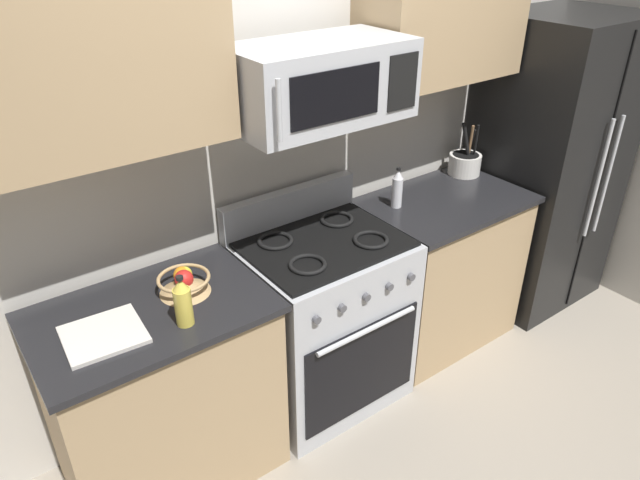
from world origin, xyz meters
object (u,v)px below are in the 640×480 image
object	(u,v)px
fruit_basket	(184,282)
utensil_crock	(465,163)
cutting_board	(104,335)
refrigerator	(545,165)
microwave	(319,82)
bottle_oil	(183,302)
bottle_vinegar	(397,189)
range_oven	(323,319)

from	to	relation	value
fruit_basket	utensil_crock	bearing A→B (deg)	4.48
fruit_basket	cutting_board	size ratio (longest dim) A/B	0.77
refrigerator	microwave	world-z (taller)	microwave
bottle_oil	bottle_vinegar	size ratio (longest dim) A/B	0.96
range_oven	cutting_board	bearing A→B (deg)	-176.77
refrigerator	fruit_basket	size ratio (longest dim) A/B	8.26
cutting_board	fruit_basket	bearing A→B (deg)	13.72
microwave	utensil_crock	size ratio (longest dim) A/B	2.43
bottle_vinegar	bottle_oil	bearing A→B (deg)	-168.95
refrigerator	fruit_basket	xyz separation A→B (m)	(-2.40, 0.05, 0.06)
fruit_basket	bottle_oil	size ratio (longest dim) A/B	1.02
microwave	cutting_board	xyz separation A→B (m)	(-1.06, -0.09, -0.75)
fruit_basket	bottle_oil	distance (m)	0.22
utensil_crock	bottle_oil	world-z (taller)	utensil_crock
microwave	bottle_oil	size ratio (longest dim) A/B	3.60
cutting_board	range_oven	bearing A→B (deg)	3.23
refrigerator	cutting_board	distance (m)	2.77
utensil_crock	fruit_basket	distance (m)	1.87
microwave	bottle_vinegar	xyz separation A→B (m)	(0.55, 0.07, -0.66)
fruit_basket	bottle_vinegar	xyz separation A→B (m)	(1.24, 0.06, 0.06)
utensil_crock	bottle_vinegar	distance (m)	0.63
microwave	utensil_crock	xyz separation A→B (m)	(1.18, 0.15, -0.69)
range_oven	utensil_crock	xyz separation A→B (m)	(1.18, 0.18, 0.51)
bottle_oil	fruit_basket	bearing A→B (deg)	65.18
microwave	cutting_board	world-z (taller)	microwave
cutting_board	bottle_vinegar	world-z (taller)	bottle_vinegar
microwave	bottle_vinegar	bearing A→B (deg)	6.81
refrigerator	bottle_oil	bearing A→B (deg)	-176.55
cutting_board	bottle_oil	world-z (taller)	bottle_oil
refrigerator	bottle_oil	xyz separation A→B (m)	(-2.49, -0.15, 0.11)
utensil_crock	range_oven	bearing A→B (deg)	-171.47
utensil_crock	cutting_board	bearing A→B (deg)	-173.96
refrigerator	utensil_crock	bearing A→B (deg)	159.99
microwave	range_oven	bearing A→B (deg)	-89.97
bottle_vinegar	cutting_board	bearing A→B (deg)	-174.58
bottle_oil	range_oven	bearing A→B (deg)	12.11
refrigerator	cutting_board	world-z (taller)	refrigerator
utensil_crock	bottle_vinegar	size ratio (longest dim) A/B	1.43
cutting_board	bottle_vinegar	size ratio (longest dim) A/B	1.28
cutting_board	bottle_oil	xyz separation A→B (m)	(0.28, -0.11, 0.09)
fruit_basket	range_oven	bearing A→B (deg)	-2.54
cutting_board	bottle_vinegar	distance (m)	1.62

